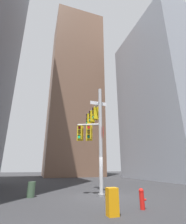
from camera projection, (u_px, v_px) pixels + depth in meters
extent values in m
plane|color=#2D2D30|center=(101.00, 197.00, 10.68)|extent=(120.00, 120.00, 0.00)
cube|color=#9399A3|center=(175.00, 99.00, 31.05)|extent=(15.92, 15.92, 28.30)
cube|color=brown|center=(74.00, 90.00, 42.41)|extent=(12.03, 12.03, 41.45)
cylinder|color=#B2B2B5|center=(101.00, 137.00, 11.91)|extent=(0.25, 0.25, 7.75)
cylinder|color=gray|center=(101.00, 195.00, 10.70)|extent=(0.45, 0.45, 0.16)
cylinder|color=#B2B2B5|center=(93.00, 109.00, 14.31)|extent=(0.15, 3.36, 0.14)
cylinder|color=#B2B2B5|center=(89.00, 125.00, 12.30)|extent=(1.62, 0.83, 0.14)
cube|color=yellow|center=(97.00, 114.00, 13.73)|extent=(0.03, 0.48, 1.14)
cube|color=yellow|center=(95.00, 114.00, 13.67)|extent=(0.34, 0.34, 1.00)
cylinder|color=#360605|center=(93.00, 109.00, 13.72)|extent=(0.06, 0.20, 0.20)
cube|color=black|center=(93.00, 108.00, 13.76)|extent=(0.07, 0.22, 0.02)
cylinder|color=#3C2C06|center=(93.00, 113.00, 13.61)|extent=(0.06, 0.20, 0.20)
cube|color=black|center=(93.00, 112.00, 13.65)|extent=(0.07, 0.22, 0.02)
cylinder|color=#19C672|center=(93.00, 117.00, 13.50)|extent=(0.06, 0.20, 0.20)
cube|color=black|center=(93.00, 116.00, 13.53)|extent=(0.07, 0.22, 0.02)
cube|color=yellow|center=(94.00, 117.00, 14.56)|extent=(0.03, 0.48, 1.14)
cube|color=yellow|center=(92.00, 117.00, 14.50)|extent=(0.34, 0.34, 1.00)
cylinder|color=#360605|center=(90.00, 113.00, 14.55)|extent=(0.06, 0.20, 0.20)
cube|color=black|center=(90.00, 111.00, 14.59)|extent=(0.07, 0.22, 0.02)
cylinder|color=#3C2C06|center=(90.00, 116.00, 14.44)|extent=(0.06, 0.20, 0.20)
cube|color=black|center=(90.00, 115.00, 14.48)|extent=(0.07, 0.22, 0.02)
cylinder|color=#19C672|center=(90.00, 120.00, 14.33)|extent=(0.06, 0.20, 0.20)
cube|color=black|center=(89.00, 119.00, 14.36)|extent=(0.07, 0.22, 0.02)
cube|color=yellow|center=(91.00, 119.00, 15.39)|extent=(0.03, 0.48, 1.14)
cube|color=yellow|center=(89.00, 119.00, 15.33)|extent=(0.34, 0.34, 1.00)
cylinder|color=#360605|center=(87.00, 116.00, 15.38)|extent=(0.06, 0.20, 0.20)
cube|color=black|center=(87.00, 114.00, 15.42)|extent=(0.07, 0.22, 0.02)
cylinder|color=#3C2C06|center=(87.00, 119.00, 15.27)|extent=(0.06, 0.20, 0.20)
cube|color=black|center=(87.00, 118.00, 15.30)|extent=(0.07, 0.22, 0.02)
cylinder|color=#19C672|center=(87.00, 123.00, 15.16)|extent=(0.06, 0.20, 0.20)
cube|color=black|center=(87.00, 121.00, 15.19)|extent=(0.07, 0.22, 0.02)
cube|color=gold|center=(89.00, 133.00, 12.29)|extent=(0.45, 0.22, 1.14)
cube|color=gold|center=(89.00, 133.00, 12.11)|extent=(0.45, 0.45, 1.00)
cylinder|color=red|center=(89.00, 127.00, 12.03)|extent=(0.21, 0.14, 0.20)
cube|color=black|center=(89.00, 126.00, 12.07)|extent=(0.23, 0.16, 0.02)
cylinder|color=#3C2C06|center=(89.00, 132.00, 11.92)|extent=(0.21, 0.14, 0.20)
cube|color=black|center=(89.00, 130.00, 11.95)|extent=(0.23, 0.16, 0.02)
cylinder|color=#06311C|center=(89.00, 137.00, 11.81)|extent=(0.21, 0.14, 0.20)
cube|color=black|center=(89.00, 135.00, 11.84)|extent=(0.23, 0.16, 0.02)
cube|color=gold|center=(80.00, 133.00, 12.35)|extent=(0.45, 0.22, 1.14)
cube|color=gold|center=(80.00, 133.00, 12.17)|extent=(0.45, 0.45, 1.00)
cylinder|color=#360605|center=(79.00, 128.00, 12.10)|extent=(0.21, 0.14, 0.20)
cube|color=black|center=(79.00, 126.00, 12.13)|extent=(0.23, 0.16, 0.02)
cylinder|color=#3C2C06|center=(79.00, 132.00, 11.98)|extent=(0.21, 0.14, 0.20)
cube|color=black|center=(79.00, 131.00, 12.02)|extent=(0.23, 0.16, 0.02)
cylinder|color=#19C672|center=(79.00, 137.00, 11.87)|extent=(0.21, 0.14, 0.20)
cube|color=black|center=(79.00, 135.00, 11.91)|extent=(0.23, 0.16, 0.02)
cube|color=white|center=(98.00, 103.00, 13.12)|extent=(1.38, 0.04, 0.28)
cube|color=#19479E|center=(98.00, 103.00, 13.12)|extent=(1.34, 0.03, 0.24)
cube|color=red|center=(104.00, 132.00, 12.02)|extent=(0.27, 0.59, 0.80)
cube|color=white|center=(104.00, 132.00, 12.02)|extent=(0.25, 0.55, 0.76)
cylinder|color=red|center=(142.00, 201.00, 7.55)|extent=(0.22, 0.22, 0.71)
sphere|color=red|center=(141.00, 191.00, 7.69)|extent=(0.23, 0.23, 0.23)
cylinder|color=red|center=(145.00, 200.00, 7.61)|extent=(0.10, 0.09, 0.09)
cube|color=orange|center=(112.00, 202.00, 6.58)|extent=(0.44, 0.36, 1.03)
cube|color=black|center=(117.00, 196.00, 6.71)|extent=(0.01, 0.29, 0.37)
cylinder|color=#3F593F|center=(31.00, 190.00, 10.56)|extent=(0.47, 0.47, 0.92)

